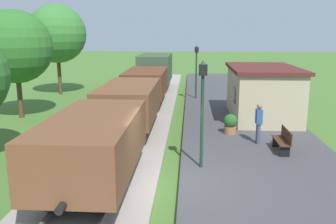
% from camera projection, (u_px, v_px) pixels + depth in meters
% --- Properties ---
extents(ground_plane, '(160.00, 160.00, 0.00)m').
position_uv_depth(ground_plane, '(173.00, 190.00, 11.36)').
color(ground_plane, '#47702D').
extents(platform_slab, '(6.00, 60.00, 0.25)m').
position_uv_depth(platform_slab, '(276.00, 189.00, 11.14)').
color(platform_slab, '#424244').
rests_on(platform_slab, ground).
extents(track_ballast, '(3.80, 60.00, 0.12)m').
position_uv_depth(track_ballast, '(97.00, 186.00, 11.49)').
color(track_ballast, '#9E9389').
rests_on(track_ballast, ground).
extents(rail_near, '(0.07, 60.00, 0.14)m').
position_uv_depth(rail_near, '(120.00, 183.00, 11.41)').
color(rail_near, slate).
rests_on(rail_near, track_ballast).
extents(rail_far, '(0.07, 60.00, 0.14)m').
position_uv_depth(rail_far, '(75.00, 181.00, 11.50)').
color(rail_far, slate).
rests_on(rail_far, track_ballast).
extents(freight_train, '(2.50, 26.00, 2.72)m').
position_uv_depth(freight_train, '(141.00, 90.00, 21.23)').
color(freight_train, brown).
rests_on(freight_train, rail_near).
extents(station_hut, '(3.50, 5.80, 2.78)m').
position_uv_depth(station_hut, '(262.00, 92.00, 19.51)').
color(station_hut, tan).
rests_on(station_hut, platform_slab).
extents(bench_near_hut, '(0.42, 1.50, 0.91)m').
position_uv_depth(bench_near_hut, '(283.00, 140.00, 14.07)').
color(bench_near_hut, '#422819').
rests_on(bench_near_hut, platform_slab).
extents(person_waiting, '(0.25, 0.39, 1.71)m').
position_uv_depth(person_waiting, '(259.00, 122.00, 15.02)').
color(person_waiting, '#474C66').
rests_on(person_waiting, platform_slab).
extents(potted_planter, '(0.64, 0.64, 0.92)m').
position_uv_depth(potted_planter, '(230.00, 124.00, 16.59)').
color(potted_planter, '#9E6642').
rests_on(potted_planter, platform_slab).
extents(lamp_post_near, '(0.28, 0.28, 3.70)m').
position_uv_depth(lamp_post_near, '(202.00, 95.00, 12.01)').
color(lamp_post_near, '#193823').
rests_on(lamp_post_near, platform_slab).
extents(lamp_post_far, '(0.28, 0.28, 3.70)m').
position_uv_depth(lamp_post_far, '(196.00, 62.00, 24.95)').
color(lamp_post_far, '#193823').
rests_on(lamp_post_far, platform_slab).
extents(tree_trackside_far, '(4.06, 4.06, 6.06)m').
position_uv_depth(tree_trackside_far, '(15.00, 47.00, 20.01)').
color(tree_trackside_far, '#4C3823').
rests_on(tree_trackside_far, ground).
extents(tree_field_left, '(4.44, 4.44, 6.91)m').
position_uv_depth(tree_field_left, '(57.00, 34.00, 27.61)').
color(tree_field_left, '#4C3823').
rests_on(tree_field_left, ground).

